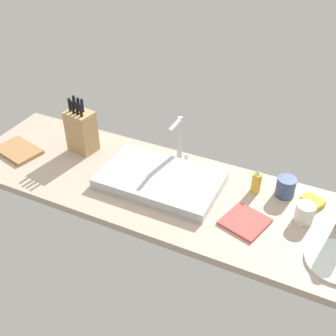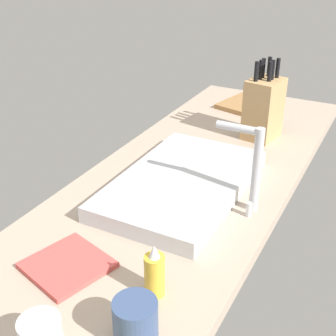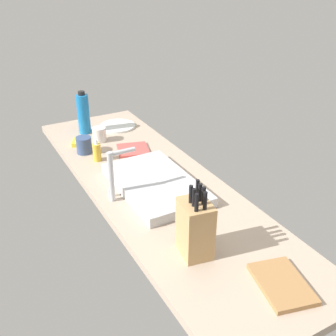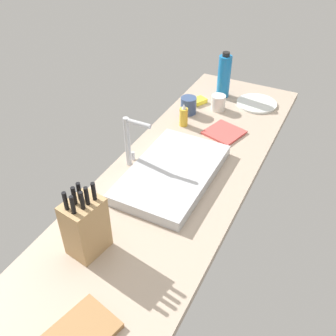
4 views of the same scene
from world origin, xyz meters
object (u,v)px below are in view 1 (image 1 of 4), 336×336
(knife_block, at_px, (81,131))
(cutting_board, at_px, (18,151))
(dinner_plate, at_px, (335,261))
(ceramic_cup, at_px, (286,187))
(dish_sponge, at_px, (313,201))
(soap_bottle, at_px, (256,182))
(faucet, at_px, (179,137))
(sink_basin, at_px, (160,180))
(dish_towel, at_px, (245,222))
(coffee_mug, at_px, (305,213))

(knife_block, distance_m, cutting_board, 0.34)
(dinner_plate, relative_size, ceramic_cup, 2.45)
(dish_sponge, bearing_deg, soap_bottle, -174.04)
(faucet, xyz_separation_m, dinner_plate, (0.78, -0.33, -0.13))
(sink_basin, relative_size, dish_towel, 3.28)
(dinner_plate, xyz_separation_m, coffee_mug, (-0.15, 0.17, 0.04))
(faucet, bearing_deg, dinner_plate, -23.21)
(cutting_board, xyz_separation_m, dish_towel, (1.18, 0.00, -0.00))
(knife_block, xyz_separation_m, dish_towel, (0.90, -0.16, -0.10))
(soap_bottle, height_order, dish_sponge, soap_bottle)
(dinner_plate, relative_size, dish_sponge, 2.45)
(dinner_plate, bearing_deg, knife_block, 170.09)
(dinner_plate, xyz_separation_m, dish_towel, (-0.36, 0.06, 0.00))
(cutting_board, bearing_deg, dish_towel, 0.02)
(cutting_board, height_order, coffee_mug, coffee_mug)
(dinner_plate, distance_m, ceramic_cup, 0.40)
(faucet, relative_size, ceramic_cup, 2.62)
(sink_basin, height_order, soap_bottle, soap_bottle)
(dinner_plate, relative_size, dish_towel, 1.34)
(dinner_plate, height_order, ceramic_cup, ceramic_cup)
(dish_towel, bearing_deg, sink_basin, 169.46)
(faucet, height_order, coffee_mug, faucet)
(knife_block, relative_size, coffee_mug, 3.40)
(sink_basin, relative_size, dinner_plate, 2.45)
(ceramic_cup, relative_size, dish_sponge, 1.00)
(soap_bottle, distance_m, dish_sponge, 0.25)
(faucet, distance_m, dinner_plate, 0.86)
(sink_basin, height_order, ceramic_cup, ceramic_cup)
(dinner_plate, bearing_deg, ceramic_cup, 130.49)
(dinner_plate, distance_m, dish_towel, 0.36)
(knife_block, xyz_separation_m, dish_sponge, (1.12, 0.08, -0.10))
(cutting_board, relative_size, dish_towel, 1.36)
(soap_bottle, xyz_separation_m, ceramic_cup, (0.12, 0.03, -0.01))
(cutting_board, relative_size, dish_sponge, 2.48)
(sink_basin, xyz_separation_m, dinner_plate, (0.78, -0.14, -0.02))
(knife_block, height_order, dinner_plate, knife_block)
(dinner_plate, bearing_deg, sink_basin, 170.13)
(sink_basin, height_order, faucet, faucet)
(soap_bottle, height_order, coffee_mug, soap_bottle)
(soap_bottle, bearing_deg, dinner_plate, -35.56)
(sink_basin, xyz_separation_m, dish_sponge, (0.65, 0.16, -0.01))
(coffee_mug, relative_size, dish_sponge, 0.91)
(sink_basin, relative_size, faucet, 2.29)
(knife_block, relative_size, dinner_plate, 1.27)
(knife_block, relative_size, dish_towel, 1.70)
(knife_block, bearing_deg, dish_sponge, 13.29)
(knife_block, height_order, dish_sponge, knife_block)
(ceramic_cup, bearing_deg, sink_basin, -162.70)
(cutting_board, distance_m, dish_sponge, 1.43)
(faucet, xyz_separation_m, dish_sponge, (0.65, -0.04, -0.13))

